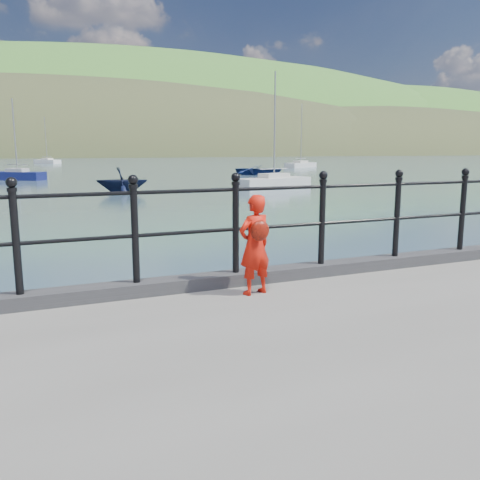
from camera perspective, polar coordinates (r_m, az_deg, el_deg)
name	(u,v)px	position (r m, az deg, el deg)	size (l,w,h in m)	color
ground	(186,365)	(6.46, -6.05, -13.76)	(600.00, 600.00, 0.00)	#2D4251
kerb	(188,283)	(5.97, -5.82, -4.84)	(60.00, 0.30, 0.15)	#28282B
railing	(187,220)	(5.82, -5.95, 2.30)	(18.11, 0.11, 1.20)	black
far_shore	(115,203)	(249.60, -13.82, 4.10)	(830.00, 200.00, 156.00)	#333A21
child	(255,244)	(5.65, 1.68, -0.49)	(0.46, 0.36, 1.13)	red
launch_blue	(259,170)	(52.47, 2.17, 7.87)	(3.46, 4.84, 1.00)	#12204F
launch_navy	(122,180)	(31.38, -13.12, 6.56)	(2.54, 2.94, 1.55)	black
sailboat_near	(274,183)	(34.63, 3.83, 6.39)	(5.83, 3.04, 7.82)	silver
sailboat_port	(18,176)	(47.61, -23.69, 6.59)	(4.63, 4.00, 6.97)	navy
sailboat_far	(301,165)	(73.15, 6.83, 8.33)	(6.30, 4.65, 9.00)	silver
sailboat_deep	(47,162)	(99.80, -20.83, 8.22)	(4.59, 5.66, 8.48)	white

